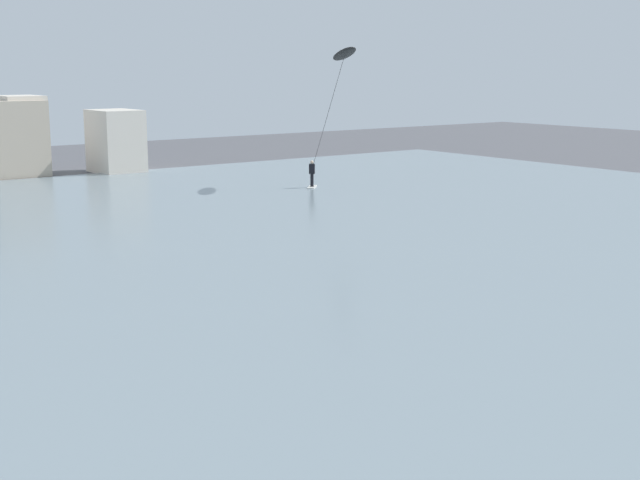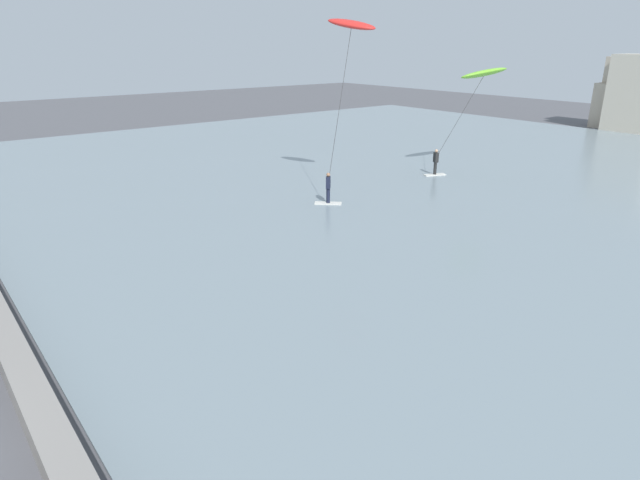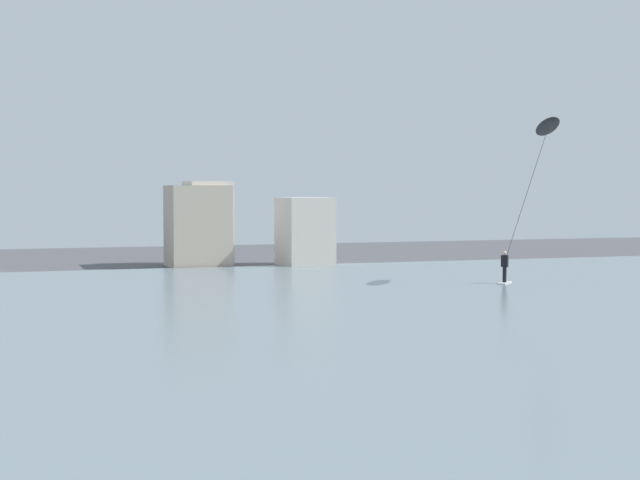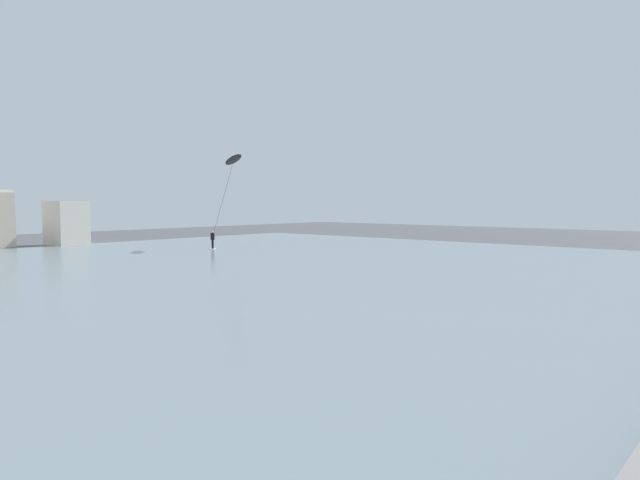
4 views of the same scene
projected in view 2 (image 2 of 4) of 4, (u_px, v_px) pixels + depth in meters
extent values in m
cube|color=gray|center=(45.00, 426.00, 11.35)|extent=(60.00, 0.70, 0.87)
cube|color=gray|center=(622.00, 212.00, 26.99)|extent=(84.00, 52.00, 0.10)
cube|color=#B7A893|center=(616.00, 106.00, 52.85)|extent=(3.92, 2.35, 4.30)
cube|color=#B7A893|center=(625.00, 93.00, 52.68)|extent=(3.33, 3.03, 6.77)
cube|color=beige|center=(639.00, 94.00, 50.19)|extent=(4.75, 3.38, 7.04)
cube|color=silver|center=(435.00, 175.00, 34.23)|extent=(0.93, 1.46, 0.06)
cylinder|color=black|center=(435.00, 168.00, 34.09)|extent=(0.20, 0.20, 0.78)
cube|color=black|center=(436.00, 157.00, 33.85)|extent=(0.40, 0.33, 0.60)
sphere|color=tan|center=(436.00, 151.00, 33.71)|extent=(0.20, 0.20, 0.20)
cylinder|color=#333333|center=(460.00, 118.00, 33.37)|extent=(1.13, 2.63, 4.95)
ellipsoid|color=#7AD133|center=(484.00, 73.00, 32.82)|extent=(1.80, 3.70, 1.05)
cube|color=silver|center=(328.00, 203.00, 28.16)|extent=(1.28, 1.32, 0.06)
cylinder|color=#191E33|center=(328.00, 195.00, 28.01)|extent=(0.20, 0.20, 0.78)
cube|color=#191E33|center=(328.00, 182.00, 27.78)|extent=(0.40, 0.39, 0.60)
sphere|color=#9E7051|center=(328.00, 175.00, 27.63)|extent=(0.20, 0.20, 0.20)
cylinder|color=#333333|center=(340.00, 106.00, 27.67)|extent=(1.28, 2.52, 7.57)
ellipsoid|color=red|center=(351.00, 24.00, 27.50)|extent=(2.81, 1.92, 0.96)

